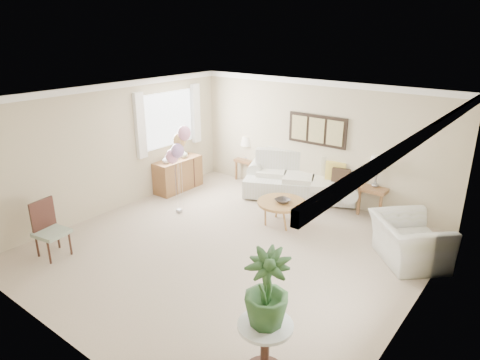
{
  "coord_description": "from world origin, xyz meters",
  "views": [
    {
      "loc": [
        4.14,
        -5.05,
        3.64
      ],
      "look_at": [
        -0.24,
        0.6,
        1.05
      ],
      "focal_mm": 32.0,
      "sensor_mm": 36.0,
      "label": 1
    }
  ],
  "objects_px": {
    "sofa": "(302,180)",
    "accent_chair": "(49,228)",
    "coffee_table": "(282,203)",
    "balloon_cluster": "(178,146)",
    "armchair": "(409,241)"
  },
  "relations": [
    {
      "from": "sofa",
      "to": "accent_chair",
      "type": "distance_m",
      "value": 5.24
    },
    {
      "from": "coffee_table",
      "to": "accent_chair",
      "type": "xyz_separation_m",
      "value": [
        -2.41,
        -3.35,
        0.06
      ]
    },
    {
      "from": "accent_chair",
      "to": "sofa",
      "type": "bearing_deg",
      "value": 67.65
    },
    {
      "from": "accent_chair",
      "to": "balloon_cluster",
      "type": "relative_size",
      "value": 0.52
    },
    {
      "from": "coffee_table",
      "to": "balloon_cluster",
      "type": "relative_size",
      "value": 0.51
    },
    {
      "from": "coffee_table",
      "to": "accent_chair",
      "type": "relative_size",
      "value": 0.97
    },
    {
      "from": "coffee_table",
      "to": "balloon_cluster",
      "type": "bearing_deg",
      "value": -157.08
    },
    {
      "from": "sofa",
      "to": "accent_chair",
      "type": "relative_size",
      "value": 3.18
    },
    {
      "from": "sofa",
      "to": "accent_chair",
      "type": "bearing_deg",
      "value": -112.35
    },
    {
      "from": "sofa",
      "to": "armchair",
      "type": "xyz_separation_m",
      "value": [
        2.8,
        -1.42,
        -0.02
      ]
    },
    {
      "from": "sofa",
      "to": "coffee_table",
      "type": "xyz_separation_m",
      "value": [
        0.42,
        -1.49,
        0.05
      ]
    },
    {
      "from": "armchair",
      "to": "balloon_cluster",
      "type": "relative_size",
      "value": 0.62
    },
    {
      "from": "coffee_table",
      "to": "armchair",
      "type": "distance_m",
      "value": 2.38
    },
    {
      "from": "coffee_table",
      "to": "balloon_cluster",
      "type": "height_order",
      "value": "balloon_cluster"
    },
    {
      "from": "armchair",
      "to": "balloon_cluster",
      "type": "bearing_deg",
      "value": 57.59
    }
  ]
}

